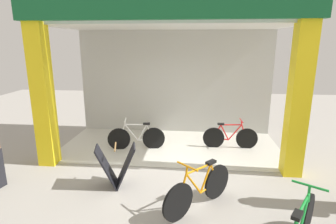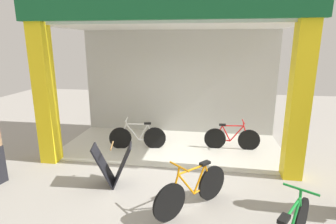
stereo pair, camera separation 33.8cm
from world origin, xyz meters
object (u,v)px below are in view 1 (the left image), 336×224
object	(u,v)px
bicycle_inside_1	(137,138)
sandwich_board_sign	(116,166)
bicycle_parked_0	(199,189)
bicycle_inside_0	(230,137)

from	to	relation	value
bicycle_inside_1	sandwich_board_sign	distance (m)	1.94
sandwich_board_sign	bicycle_inside_1	bearing A→B (deg)	90.24
bicycle_inside_1	bicycle_parked_0	xyz separation A→B (m)	(1.62, -2.53, 0.02)
bicycle_inside_0	bicycle_parked_0	world-z (taller)	bicycle_parked_0
bicycle_parked_0	sandwich_board_sign	size ratio (longest dim) A/B	1.45
bicycle_inside_0	bicycle_inside_1	distance (m)	2.50
bicycle_inside_0	bicycle_inside_1	size ratio (longest dim) A/B	0.97
bicycle_inside_1	bicycle_inside_0	bearing A→B (deg)	7.33
bicycle_inside_0	bicycle_parked_0	size ratio (longest dim) A/B	1.18
bicycle_inside_0	sandwich_board_sign	distance (m)	3.35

